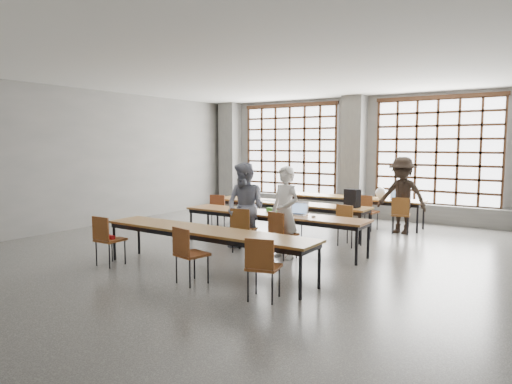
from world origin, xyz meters
The scene contains 38 objects.
floor centered at (0.00, 0.00, 0.00)m, with size 11.00×11.00×0.00m, color #4A4947.
ceiling centered at (0.00, 0.00, 3.50)m, with size 11.00×11.00×0.00m, color silver.
wall_back centered at (0.00, 5.50, 1.75)m, with size 10.00×10.00×0.00m, color slate.
wall_left centered at (-5.00, 0.00, 1.75)m, with size 11.00×11.00×0.00m, color slate.
column_left centered at (-4.50, 5.22, 1.75)m, with size 0.60×0.55×3.50m, color #51514F.
column_mid centered at (0.00, 5.22, 1.75)m, with size 0.60×0.55×3.50m, color #51514F.
window_left centered at (-2.25, 5.42, 1.90)m, with size 3.32×0.12×3.00m.
window_right centered at (2.25, 5.42, 1.90)m, with size 3.32×0.12×3.00m.
sill_ledge centered at (0.00, 5.30, 0.25)m, with size 9.80×0.35×0.50m, color #51514F.
desk_row_a centered at (0.35, 3.93, 0.66)m, with size 4.00×0.70×0.73m.
desk_row_b centered at (-0.34, 1.99, 0.66)m, with size 4.00×0.70×0.73m.
desk_row_c centered at (0.23, 0.35, 0.66)m, with size 4.00×0.70×0.73m.
desk_row_d centered at (0.27, -1.77, 0.66)m, with size 4.00×0.70×0.73m.
chair_back_left centered at (-1.07, 3.30, 0.54)m, with size 0.50×0.50×0.88m.
chair_back_mid centered at (1.14, 3.30, 0.54)m, with size 0.46×0.47×0.88m.
chair_back_right centered at (1.96, 3.30, 0.54)m, with size 0.50×0.50×0.88m.
chair_mid_left centered at (-1.93, 1.37, 0.54)m, with size 0.50×0.50×0.88m.
chair_mid_centre centered at (0.04, 1.37, 0.54)m, with size 0.52×0.53×0.88m.
chair_mid_right centered at (1.44, 1.37, 0.54)m, with size 0.50×0.50×0.88m.
chair_front_left centered at (-0.05, -0.28, 0.54)m, with size 0.50×0.50×0.88m.
chair_front_right centered at (0.81, -0.28, 0.54)m, with size 0.51×0.51×0.88m.
chair_near_left centered at (-1.43, -2.40, 0.54)m, with size 0.43×0.43×0.88m.
chair_near_mid centered at (0.45, -2.40, 0.54)m, with size 0.50×0.50×0.88m.
chair_near_right centered at (1.79, -2.40, 0.54)m, with size 0.51×0.52×0.88m.
student_male centered at (0.83, -0.15, 0.85)m, with size 0.62×0.41×1.71m, color white.
student_female centered at (-0.07, -0.15, 0.88)m, with size 0.85×0.67×1.76m, color #18214A.
student_back centered at (1.95, 3.43, 0.91)m, with size 1.17×0.67×1.82m, color black.
laptop_front centered at (0.78, 0.46, 0.79)m, with size 0.40×0.35×0.26m.
laptop_back centered at (1.67, 4.03, 0.79)m, with size 0.44×0.41×0.26m.
mouse centered at (1.18, 0.33, 0.75)m, with size 0.10×0.06×0.04m, color white.
green_box centered at (0.18, 0.43, 0.78)m, with size 0.25×0.09×0.09m, color green.
phone centered at (0.41, 0.25, 0.74)m, with size 0.13×0.06×0.01m, color black.
paper_sheet_a centered at (-0.94, 2.04, 0.73)m, with size 0.30×0.21×0.00m, color silver.
paper_sheet_b centered at (-0.64, 1.94, 0.73)m, with size 0.30×0.21×0.00m, color white.
paper_sheet_c centered at (-0.24, 1.99, 0.73)m, with size 0.30×0.21×0.00m, color silver.
backpack centered at (1.26, 2.04, 0.93)m, with size 0.32×0.20×0.40m, color black.
plastic_bag centered at (1.25, 3.98, 0.87)m, with size 0.26×0.21×0.29m, color white.
red_pouch centered at (-1.43, -2.32, 0.50)m, with size 0.20×0.08×0.06m, color #A21417.
Camera 1 is at (5.05, -7.40, 2.11)m, focal length 32.00 mm.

